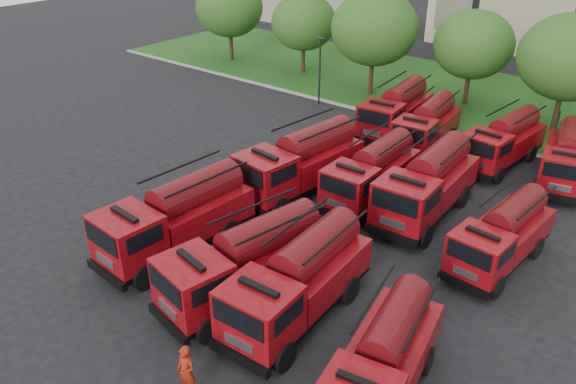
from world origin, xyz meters
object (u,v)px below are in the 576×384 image
object	(u,v)px
fire_truck_2	(299,280)
fire_truck_11	(566,158)
fire_truck_10	(504,141)
firefighter_4	(249,220)
fire_truck_0	(177,217)
fire_truck_8	(396,110)
firefighter_1	(175,334)
fire_truck_1	(246,262)
fire_truck_6	(428,184)
fire_truck_4	(301,162)
fire_truck_7	(502,235)
fire_truck_3	(384,360)
firefighter_5	(449,274)
fire_truck_5	(372,173)
fire_truck_9	(427,126)

from	to	relation	value
fire_truck_2	fire_truck_11	world-z (taller)	fire_truck_2
fire_truck_2	fire_truck_10	xyz separation A→B (m)	(1.10, 18.48, -0.13)
firefighter_4	fire_truck_0	bearing A→B (deg)	118.84
fire_truck_8	firefighter_1	xyz separation A→B (m)	(3.41, -22.61, -1.67)
fire_truck_1	fire_truck_2	world-z (taller)	fire_truck_1
fire_truck_6	fire_truck_4	bearing A→B (deg)	-165.27
fire_truck_7	fire_truck_8	xyz separation A→B (m)	(-11.11, 10.51, 0.20)
fire_truck_3	firefighter_5	distance (m)	7.81
fire_truck_4	fire_truck_7	bearing A→B (deg)	6.99
firefighter_1	fire_truck_5	bearing A→B (deg)	111.06
firefighter_1	fire_truck_4	bearing A→B (deg)	127.16
fire_truck_7	fire_truck_8	distance (m)	15.29
fire_truck_2	fire_truck_9	world-z (taller)	fire_truck_2
fire_truck_1	fire_truck_6	world-z (taller)	fire_truck_6
fire_truck_8	fire_truck_4	bearing A→B (deg)	-94.42
fire_truck_0	fire_truck_6	xyz separation A→B (m)	(7.34, 10.02, 0.01)
fire_truck_9	firefighter_4	world-z (taller)	fire_truck_9
fire_truck_4	firefighter_5	world-z (taller)	fire_truck_4
fire_truck_6	fire_truck_10	size ratio (longest dim) A/B	1.11
fire_truck_0	fire_truck_7	size ratio (longest dim) A/B	1.18
fire_truck_3	firefighter_5	size ratio (longest dim) A/B	4.52
fire_truck_5	fire_truck_9	size ratio (longest dim) A/B	1.00
fire_truck_0	firefighter_1	bearing A→B (deg)	-40.02
fire_truck_4	fire_truck_8	size ratio (longest dim) A/B	1.08
fire_truck_10	firefighter_5	xyz separation A→B (m)	(2.37, -12.26, -1.55)
fire_truck_2	fire_truck_10	size ratio (longest dim) A/B	1.07
fire_truck_10	firefighter_1	xyz separation A→B (m)	(-4.03, -22.29, -1.55)
fire_truck_9	firefighter_1	world-z (taller)	fire_truck_9
fire_truck_6	fire_truck_0	bearing A→B (deg)	-128.83
fire_truck_7	firefighter_1	distance (m)	14.42
fire_truck_10	fire_truck_11	size ratio (longest dim) A/B	1.01
fire_truck_6	fire_truck_11	bearing A→B (deg)	59.33
fire_truck_1	fire_truck_7	distance (m)	11.23
fire_truck_8	fire_truck_9	bearing A→B (deg)	-23.88
fire_truck_3	fire_truck_9	distance (m)	20.89
fire_truck_1	firefighter_4	size ratio (longest dim) A/B	4.04
fire_truck_10	firefighter_1	bearing A→B (deg)	-93.95
fire_truck_3	fire_truck_4	xyz separation A→B (m)	(-10.70, 9.52, 0.32)
fire_truck_4	fire_truck_6	distance (m)	6.77
firefighter_4	fire_truck_4	bearing A→B (deg)	-54.32
fire_truck_2	firefighter_5	size ratio (longest dim) A/B	5.00
fire_truck_7	fire_truck_9	xyz separation A→B (m)	(-8.37, 9.58, 0.07)
fire_truck_7	fire_truck_2	bearing A→B (deg)	-115.06
fire_truck_0	fire_truck_5	xyz separation A→B (m)	(4.34, 9.70, -0.16)
fire_truck_7	firefighter_5	world-z (taller)	fire_truck_7
fire_truck_3	firefighter_4	distance (m)	12.29
fire_truck_3	fire_truck_5	size ratio (longest dim) A/B	0.97
fire_truck_2	fire_truck_7	bearing A→B (deg)	56.65
fire_truck_4	fire_truck_7	xyz separation A→B (m)	(10.97, 0.15, -0.32)
fire_truck_0	fire_truck_10	bearing A→B (deg)	69.44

